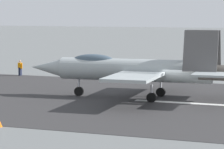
# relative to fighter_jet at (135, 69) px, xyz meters

# --- Properties ---
(ground_plane) EXTENTS (400.00, 400.00, 0.00)m
(ground_plane) POSITION_rel_fighter_jet_xyz_m (-3.73, 0.97, -2.37)
(ground_plane) COLOR slate
(runway_strip) EXTENTS (240.00, 26.00, 0.02)m
(runway_strip) POSITION_rel_fighter_jet_xyz_m (-3.75, 0.97, -2.36)
(runway_strip) COLOR #302F30
(runway_strip) RESTS_ON ground
(fighter_jet) EXTENTS (16.90, 13.96, 5.57)m
(fighter_jet) POSITION_rel_fighter_jet_xyz_m (0.00, 0.00, 0.00)
(fighter_jet) COLOR #9CA5A7
(fighter_jet) RESTS_ON ground
(crew_person) EXTENTS (0.67, 0.40, 1.69)m
(crew_person) POSITION_rel_fighter_jet_xyz_m (17.11, -11.51, -1.53)
(crew_person) COLOR #1E2338
(crew_person) RESTS_ON ground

